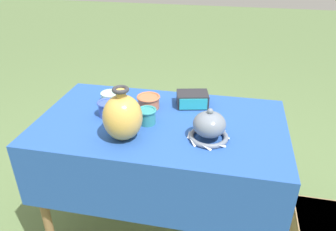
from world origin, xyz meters
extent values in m
plane|color=#567042|center=(0.00, 0.00, 0.00)|extent=(14.00, 14.00, 0.00)
cylinder|color=olive|center=(-0.54, -0.29, 0.34)|extent=(0.04, 0.04, 0.67)
cylinder|color=olive|center=(-0.54, 0.29, 0.34)|extent=(0.04, 0.04, 0.67)
cylinder|color=olive|center=(0.54, 0.29, 0.34)|extent=(0.04, 0.04, 0.67)
cube|color=olive|center=(0.00, 0.00, 0.69)|extent=(1.18, 0.67, 0.03)
cube|color=#234C9E|center=(0.00, 0.00, 0.71)|extent=(1.20, 0.69, 0.01)
cube|color=#234C9E|center=(0.00, -0.35, 0.54)|extent=(1.20, 0.01, 0.33)
ellipsoid|color=gold|center=(-0.13, -0.18, 0.81)|extent=(0.17, 0.17, 0.21)
cylinder|color=gold|center=(-0.13, -0.18, 0.93)|extent=(0.04, 0.04, 0.03)
torus|color=#2D2D33|center=(-0.13, -0.18, 0.94)|extent=(0.07, 0.07, 0.02)
torus|color=slate|center=(0.24, -0.11, 0.72)|extent=(0.18, 0.18, 0.02)
ellipsoid|color=slate|center=(0.24, -0.11, 0.78)|extent=(0.15, 0.15, 0.11)
sphere|color=slate|center=(0.24, -0.11, 0.85)|extent=(0.03, 0.03, 0.03)
cone|color=white|center=(0.33, -0.11, 0.72)|extent=(0.01, 0.04, 0.03)
cone|color=white|center=(0.30, -0.05, 0.72)|extent=(0.04, 0.04, 0.03)
cone|color=white|center=(0.24, -0.03, 0.72)|extent=(0.04, 0.01, 0.03)
cone|color=white|center=(0.18, -0.05, 0.72)|extent=(0.04, 0.04, 0.03)
cone|color=white|center=(0.15, -0.11, 0.72)|extent=(0.01, 0.04, 0.03)
cone|color=white|center=(0.18, -0.18, 0.72)|extent=(0.04, 0.04, 0.03)
cone|color=white|center=(0.24, -0.20, 0.72)|extent=(0.04, 0.01, 0.03)
cone|color=white|center=(0.30, -0.18, 0.72)|extent=(0.04, 0.04, 0.03)
cube|color=#232328|center=(0.13, 0.20, 0.75)|extent=(0.18, 0.15, 0.07)
cube|color=teal|center=(0.14, 0.14, 0.75)|extent=(0.14, 0.04, 0.06)
cylinder|color=#BC6642|center=(-0.09, 0.12, 0.74)|extent=(0.11, 0.11, 0.06)
torus|color=#BC6642|center=(-0.09, 0.12, 0.77)|extent=(0.12, 0.12, 0.01)
cylinder|color=teal|center=(-0.06, -0.04, 0.74)|extent=(0.08, 0.08, 0.07)
torus|color=teal|center=(-0.06, -0.04, 0.78)|extent=(0.09, 0.09, 0.01)
cylinder|color=#A8CCB7|center=(-0.31, 0.14, 0.74)|extent=(0.10, 0.10, 0.06)
cylinder|color=#3851A8|center=(-0.27, -0.01, 0.75)|extent=(0.08, 0.08, 0.07)
torus|color=#3851A8|center=(-0.27, -0.01, 0.78)|extent=(0.10, 0.10, 0.01)
camera|label=1|loc=(0.31, -1.35, 1.50)|focal=35.00mm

